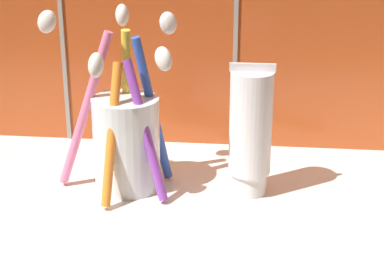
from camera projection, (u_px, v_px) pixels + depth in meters
sink_counter at (204, 217)px, 61.34cm from camera, size 79.29×33.86×2.00cm
toothbrush_cup at (126, 135)px, 63.30cm from camera, size 13.98×11.13×18.14cm
toothpaste_tube at (250, 131)px, 61.82cm from camera, size 4.32×4.12×13.24cm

